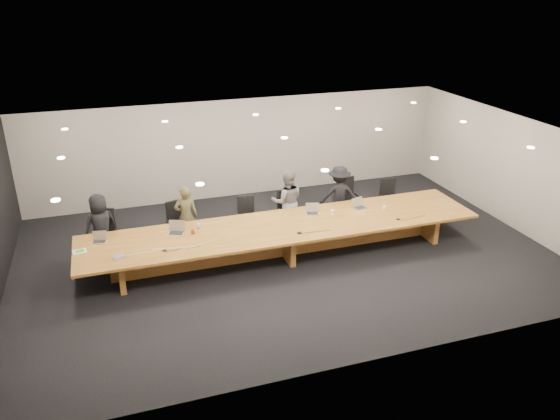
# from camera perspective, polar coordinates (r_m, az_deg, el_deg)

# --- Properties ---
(ground) EXTENTS (12.00, 12.00, 0.00)m
(ground) POSITION_cam_1_polar(r_m,az_deg,el_deg) (12.56, 0.43, -4.71)
(ground) COLOR black
(ground) RESTS_ON ground
(back_wall) EXTENTS (12.00, 0.02, 2.80)m
(back_wall) POSITION_cam_1_polar(r_m,az_deg,el_deg) (15.60, -4.30, 6.45)
(back_wall) COLOR beige
(back_wall) RESTS_ON ground
(conference_table) EXTENTS (9.00, 1.80, 0.75)m
(conference_table) POSITION_cam_1_polar(r_m,az_deg,el_deg) (12.32, 0.44, -2.57)
(conference_table) COLOR brown
(conference_table) RESTS_ON ground
(chair_far_left) EXTENTS (0.69, 0.69, 1.13)m
(chair_far_left) POSITION_cam_1_polar(r_m,az_deg,el_deg) (12.82, -17.87, -2.48)
(chair_far_left) COLOR black
(chair_far_left) RESTS_ON ground
(chair_left) EXTENTS (0.67, 0.67, 1.07)m
(chair_left) POSITION_cam_1_polar(r_m,az_deg,el_deg) (13.05, -10.43, -1.38)
(chair_left) COLOR black
(chair_left) RESTS_ON ground
(chair_mid_left) EXTENTS (0.54, 0.54, 1.00)m
(chair_mid_left) POSITION_cam_1_polar(r_m,az_deg,el_deg) (13.28, -3.41, -0.72)
(chair_mid_left) COLOR black
(chair_mid_left) RESTS_ON ground
(chair_mid_right) EXTENTS (0.68, 0.68, 1.07)m
(chair_mid_right) POSITION_cam_1_polar(r_m,az_deg,el_deg) (13.50, 1.03, -0.12)
(chair_mid_right) COLOR black
(chair_mid_right) RESTS_ON ground
(chair_right) EXTENTS (0.63, 0.63, 1.15)m
(chair_right) POSITION_cam_1_polar(r_m,az_deg,el_deg) (14.21, 7.21, 1.09)
(chair_right) COLOR black
(chair_right) RESTS_ON ground
(chair_far_right) EXTENTS (0.58, 0.58, 1.01)m
(chair_far_right) POSITION_cam_1_polar(r_m,az_deg,el_deg) (14.65, 11.36, 1.22)
(chair_far_right) COLOR black
(chair_far_right) RESTS_ON ground
(person_a) EXTENTS (0.86, 0.71, 1.52)m
(person_a) POSITION_cam_1_polar(r_m,az_deg,el_deg) (12.79, -18.21, -1.64)
(person_a) COLOR black
(person_a) RESTS_ON ground
(person_b) EXTENTS (0.58, 0.41, 1.49)m
(person_b) POSITION_cam_1_polar(r_m,az_deg,el_deg) (12.86, -9.77, -0.67)
(person_b) COLOR #403C22
(person_b) RESTS_ON ground
(person_c) EXTENTS (0.88, 0.74, 1.61)m
(person_c) POSITION_cam_1_polar(r_m,az_deg,el_deg) (13.36, 0.76, 0.89)
(person_c) COLOR slate
(person_c) RESTS_ON ground
(person_d) EXTENTS (1.08, 0.74, 1.53)m
(person_d) POSITION_cam_1_polar(r_m,az_deg,el_deg) (13.95, 6.17, 1.57)
(person_d) COLOR black
(person_d) RESTS_ON ground
(laptop_a) EXTENTS (0.33, 0.27, 0.23)m
(laptop_a) POSITION_cam_1_polar(r_m,az_deg,el_deg) (12.00, -18.42, -2.76)
(laptop_a) COLOR tan
(laptop_a) RESTS_ON conference_table
(laptop_b) EXTENTS (0.42, 0.37, 0.28)m
(laptop_b) POSITION_cam_1_polar(r_m,az_deg,el_deg) (11.97, -10.85, -1.87)
(laptop_b) COLOR #BCA78F
(laptop_b) RESTS_ON conference_table
(laptop_d) EXTENTS (0.37, 0.31, 0.25)m
(laptop_d) POSITION_cam_1_polar(r_m,az_deg,el_deg) (12.77, 3.43, 0.08)
(laptop_d) COLOR tan
(laptop_d) RESTS_ON conference_table
(laptop_e) EXTENTS (0.37, 0.31, 0.25)m
(laptop_e) POSITION_cam_1_polar(r_m,az_deg,el_deg) (13.20, 8.41, 0.67)
(laptop_e) COLOR #C2B394
(laptop_e) RESTS_ON conference_table
(water_bottle) EXTENTS (0.07, 0.07, 0.19)m
(water_bottle) POSITION_cam_1_polar(r_m,az_deg,el_deg) (12.02, -8.51, -1.84)
(water_bottle) COLOR #B1C2BF
(water_bottle) RESTS_ON conference_table
(amber_mug) EXTENTS (0.10, 0.10, 0.10)m
(amber_mug) POSITION_cam_1_polar(r_m,az_deg,el_deg) (11.96, -9.09, -2.25)
(amber_mug) COLOR #653312
(amber_mug) RESTS_ON conference_table
(paper_cup_near) EXTENTS (0.09, 0.09, 0.09)m
(paper_cup_near) POSITION_cam_1_polar(r_m,az_deg,el_deg) (12.85, 5.50, -0.20)
(paper_cup_near) COLOR white
(paper_cup_near) RESTS_ON conference_table
(paper_cup_far) EXTENTS (0.09, 0.09, 0.08)m
(paper_cup_far) POSITION_cam_1_polar(r_m,az_deg,el_deg) (13.28, 10.83, 0.24)
(paper_cup_far) COLOR white
(paper_cup_far) RESTS_ON conference_table
(notepad) EXTENTS (0.29, 0.24, 0.02)m
(notepad) POSITION_cam_1_polar(r_m,az_deg,el_deg) (11.78, -20.21, -4.10)
(notepad) COLOR silver
(notepad) RESTS_ON conference_table
(lime_gadget) EXTENTS (0.18, 0.12, 0.03)m
(lime_gadget) POSITION_cam_1_polar(r_m,az_deg,el_deg) (11.77, -20.18, -4.01)
(lime_gadget) COLOR green
(lime_gadget) RESTS_ON notepad
(av_box) EXTENTS (0.26, 0.22, 0.03)m
(av_box) POSITION_cam_1_polar(r_m,az_deg,el_deg) (11.31, -16.44, -4.70)
(av_box) COLOR silver
(av_box) RESTS_ON conference_table
(mic_left) EXTENTS (0.14, 0.14, 0.03)m
(mic_left) POSITION_cam_1_polar(r_m,az_deg,el_deg) (11.36, -11.99, -4.12)
(mic_left) COLOR black
(mic_left) RESTS_ON conference_table
(mic_center) EXTENTS (0.13, 0.13, 0.03)m
(mic_center) POSITION_cam_1_polar(r_m,az_deg,el_deg) (11.85, 2.06, -2.36)
(mic_center) COLOR black
(mic_center) RESTS_ON conference_table
(mic_right) EXTENTS (0.14, 0.14, 0.03)m
(mic_right) POSITION_cam_1_polar(r_m,az_deg,el_deg) (12.80, 12.26, -0.91)
(mic_right) COLOR black
(mic_right) RESTS_ON conference_table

